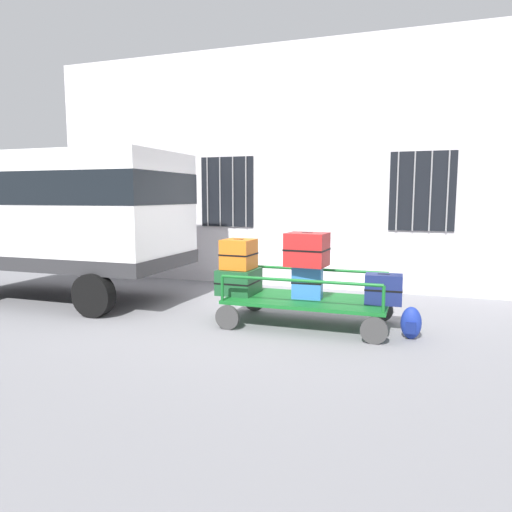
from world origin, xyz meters
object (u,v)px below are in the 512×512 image
Objects in this scene: suitcase_midleft_bottom at (307,282)px; van at (64,211)px; luggage_cart at (307,303)px; suitcase_center_bottom at (384,289)px; suitcase_midleft_middle at (307,249)px; backpack at (411,323)px; suitcase_left_bottom at (239,281)px; suitcase_left_middle at (239,254)px.

van is at bearing 175.03° from suitcase_midleft_bottom.
suitcase_center_bottom is at bearing 0.59° from luggage_cart.
luggage_cart is at bearing -90.00° from suitcase_midleft_bottom.
luggage_cart is 3.92× the size of suitcase_midleft_middle.
backpack is at bearing -6.69° from suitcase_midleft_middle.
suitcase_center_bottom is at bearing 2.69° from suitcase_midleft_middle.
van is 4.84m from suitcase_midleft_bottom.
suitcase_left_bottom is 0.42m from suitcase_left_middle.
suitcase_left_middle is at bearing 179.20° from suitcase_midleft_bottom.
suitcase_left_bottom is 2.18m from suitcase_center_bottom.
suitcase_midleft_bottom is 0.80× the size of suitcase_midleft_middle.
suitcase_midleft_middle is at bearing -3.70° from suitcase_left_middle.
luggage_cart is 4.73× the size of suitcase_left_middle.
van is 6.39m from backpack.
suitcase_left_middle is at bearing 176.30° from suitcase_midleft_middle.
backpack reaches higher than luggage_cart.
suitcase_midleft_bottom is 1.12× the size of backpack.
suitcase_left_middle is 1.16× the size of backpack.
luggage_cart is at bearing -5.15° from van.
suitcase_left_bottom is 1.50× the size of backpack.
van is 6.72× the size of suitcase_left_bottom.
suitcase_left_middle is (-0.00, -0.00, 0.42)m from suitcase_left_bottom.
luggage_cart is 3.65× the size of suitcase_left_bottom.
backpack is at bearing -5.51° from suitcase_left_bottom.
suitcase_midleft_middle is (-0.00, -0.06, 0.49)m from suitcase_midleft_bottom.
suitcase_midleft_middle is 1.40× the size of backpack.
luggage_cart is 1.12m from suitcase_center_bottom.
backpack is at bearing -8.79° from suitcase_midleft_bottom.
suitcase_center_bottom is (1.09, 0.01, 0.27)m from luggage_cart.
suitcase_midleft_bottom is (4.72, -0.41, -0.99)m from van.
luggage_cart is 1.12m from suitcase_left_bottom.
backpack is (2.56, -0.25, -0.38)m from suitcase_left_bottom.
suitcase_midleft_middle is at bearing -5.64° from van.
suitcase_midleft_bottom reaches higher than luggage_cart.
van is at bearing 174.11° from backpack.
van reaches higher than suitcase_left_middle.
suitcase_midleft_bottom reaches higher than backpack.
luggage_cart is at bearing -1.82° from suitcase_left_bottom.
van is at bearing 174.85° from luggage_cart.
suitcase_center_bottom reaches higher than backpack.
van is 9.02× the size of suitcase_midleft_bottom.
suitcase_midleft_middle is 1.17× the size of suitcase_center_bottom.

